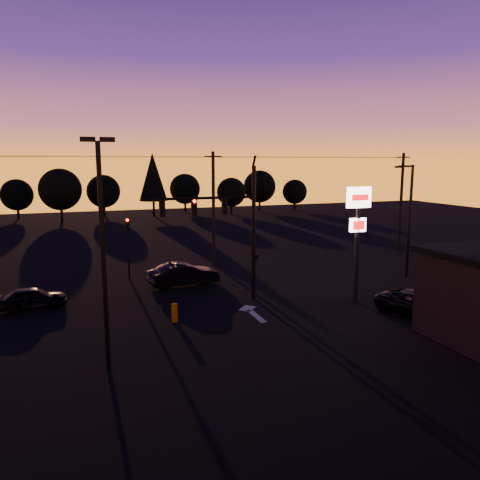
% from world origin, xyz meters
% --- Properties ---
extents(ground, '(120.00, 120.00, 0.00)m').
position_xyz_m(ground, '(0.00, 0.00, 0.00)').
color(ground, black).
rests_on(ground, ground).
extents(lane_arrow, '(1.20, 3.10, 0.01)m').
position_xyz_m(lane_arrow, '(0.50, 1.67, 0.01)').
color(lane_arrow, beige).
rests_on(lane_arrow, ground).
extents(traffic_signal_mast, '(6.79, 0.52, 8.58)m').
position_xyz_m(traffic_signal_mast, '(-0.10, 3.99, 4.94)').
color(traffic_signal_mast, black).
rests_on(traffic_signal_mast, ground).
extents(secondary_signal, '(0.30, 0.31, 4.35)m').
position_xyz_m(secondary_signal, '(-5.00, 11.49, 2.86)').
color(secondary_signal, black).
rests_on(secondary_signal, ground).
extents(parking_lot_light, '(1.25, 0.30, 9.14)m').
position_xyz_m(parking_lot_light, '(-7.50, -3.00, 5.27)').
color(parking_lot_light, black).
rests_on(parking_lot_light, ground).
extents(pylon_sign, '(1.50, 0.28, 6.80)m').
position_xyz_m(pylon_sign, '(7.00, 1.50, 4.91)').
color(pylon_sign, black).
rests_on(pylon_sign, ground).
extents(streetlight, '(1.55, 0.35, 8.00)m').
position_xyz_m(streetlight, '(13.91, 5.50, 4.42)').
color(streetlight, black).
rests_on(streetlight, ground).
extents(utility_pole_1, '(1.40, 0.26, 9.00)m').
position_xyz_m(utility_pole_1, '(2.00, 14.00, 4.59)').
color(utility_pole_1, black).
rests_on(utility_pole_1, ground).
extents(utility_pole_2, '(1.40, 0.26, 9.00)m').
position_xyz_m(utility_pole_2, '(20.00, 14.00, 4.59)').
color(utility_pole_2, black).
rests_on(utility_pole_2, ground).
extents(power_wires, '(36.00, 1.22, 0.07)m').
position_xyz_m(power_wires, '(2.00, 14.00, 8.57)').
color(power_wires, black).
rests_on(power_wires, ground).
extents(bollard, '(0.32, 0.32, 0.97)m').
position_xyz_m(bollard, '(-3.82, 1.60, 0.48)').
color(bollard, '#AD6100').
rests_on(bollard, ground).
extents(tree_1, '(4.54, 4.54, 5.71)m').
position_xyz_m(tree_1, '(-16.00, 53.00, 3.43)').
color(tree_1, black).
rests_on(tree_1, ground).
extents(tree_2, '(5.77, 5.78, 7.26)m').
position_xyz_m(tree_2, '(-10.00, 48.00, 4.37)').
color(tree_2, black).
rests_on(tree_2, ground).
extents(tree_3, '(4.95, 4.95, 6.22)m').
position_xyz_m(tree_3, '(-4.00, 52.00, 3.75)').
color(tree_3, black).
rests_on(tree_3, ground).
extents(tree_4, '(4.18, 4.18, 9.50)m').
position_xyz_m(tree_4, '(3.00, 49.00, 5.93)').
color(tree_4, black).
rests_on(tree_4, ground).
extents(tree_5, '(4.95, 4.95, 6.22)m').
position_xyz_m(tree_5, '(9.00, 54.00, 3.75)').
color(tree_5, black).
rests_on(tree_5, ground).
extents(tree_6, '(4.54, 4.54, 5.71)m').
position_xyz_m(tree_6, '(15.00, 48.00, 3.43)').
color(tree_6, black).
rests_on(tree_6, ground).
extents(tree_7, '(5.36, 5.36, 6.74)m').
position_xyz_m(tree_7, '(21.00, 51.00, 4.06)').
color(tree_7, black).
rests_on(tree_7, ground).
extents(tree_8, '(4.12, 4.12, 5.19)m').
position_xyz_m(tree_8, '(27.00, 50.00, 3.12)').
color(tree_8, black).
rests_on(tree_8, ground).
extents(car_left, '(3.73, 1.70, 1.24)m').
position_xyz_m(car_left, '(-10.93, 6.50, 0.62)').
color(car_left, black).
rests_on(car_left, ground).
extents(car_mid, '(4.82, 2.13, 1.54)m').
position_xyz_m(car_mid, '(-1.75, 8.50, 0.77)').
color(car_mid, black).
rests_on(car_mid, ground).
extents(suv_parked, '(3.67, 5.26, 1.33)m').
position_xyz_m(suv_parked, '(8.76, -2.11, 0.67)').
color(suv_parked, black).
rests_on(suv_parked, ground).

